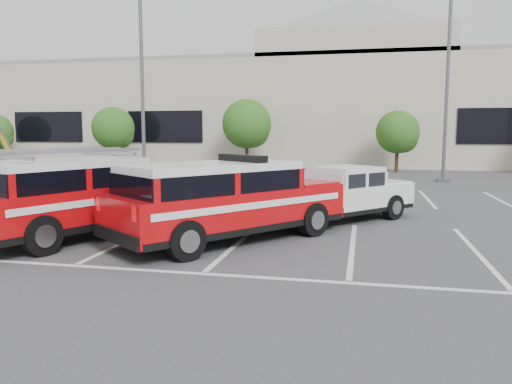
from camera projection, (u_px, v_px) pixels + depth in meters
ground at (240, 241)px, 12.15m from camera, size 120.00×120.00×0.00m
stall_markings at (273, 212)px, 16.51m from camera, size 23.00×15.00×0.01m
convention_building at (332, 107)px, 42.45m from camera, size 60.00×16.99×13.20m
tree_left at (115, 130)px, 36.32m from camera, size 3.07×3.07×4.42m
tree_mid_left at (248, 126)px, 34.19m from camera, size 3.37×3.37×4.85m
tree_mid_right at (399, 134)px, 32.16m from camera, size 2.77×2.77×3.99m
light_pole_left at (142, 80)px, 24.83m from camera, size 0.90×0.60×10.24m
light_pole_mid at (447, 82)px, 25.57m from camera, size 0.90×0.60×10.24m
fire_chief_suv at (226, 206)px, 12.15m from camera, size 5.35×6.02×2.09m
white_pickup at (336, 200)px, 14.77m from camera, size 4.80×5.17×1.61m
ladder_suv at (80, 202)px, 12.63m from camera, size 4.30×6.11×2.24m
utility_rig at (1, 194)px, 16.36m from camera, size 3.25×4.33×3.11m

